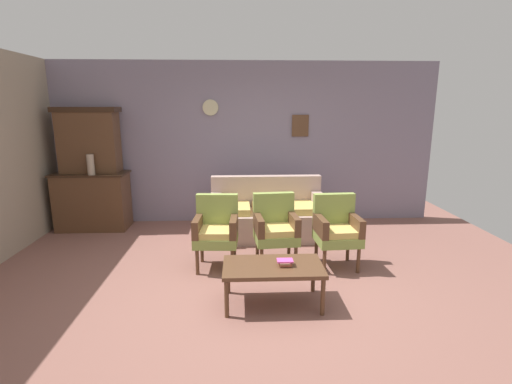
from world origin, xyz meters
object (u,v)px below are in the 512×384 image
at_px(armchair_near_couch_end, 275,227).
at_px(coffee_table, 273,269).
at_px(book_stack_on_table, 285,262).
at_px(vase_on_cabinet, 91,165).
at_px(armchair_near_cabinet, 216,228).
at_px(armchair_by_doorway, 337,228).
at_px(floral_couch, 267,216).
at_px(side_cabinet, 93,201).

distance_m(armchair_near_couch_end, coffee_table, 1.00).
distance_m(armchair_near_couch_end, book_stack_on_table, 1.01).
relative_size(vase_on_cabinet, armchair_near_cabinet, 0.36).
bearing_deg(armchair_near_couch_end, armchair_near_cabinet, -176.62).
xyz_separation_m(armchair_by_doorway, book_stack_on_table, (-0.75, -0.92, -0.05)).
bearing_deg(book_stack_on_table, floral_couch, 90.69).
distance_m(floral_couch, coffee_table, 2.06).
height_order(floral_couch, coffee_table, floral_couch).
distance_m(floral_couch, armchair_near_cabinet, 1.33).
xyz_separation_m(vase_on_cabinet, book_stack_on_table, (2.75, -2.40, -0.64)).
height_order(vase_on_cabinet, armchair_by_doorway, vase_on_cabinet).
height_order(armchair_near_cabinet, coffee_table, armchair_near_cabinet).
bearing_deg(armchair_near_cabinet, coffee_table, -56.73).
xyz_separation_m(floral_couch, coffee_table, (-0.09, -2.05, 0.05)).
bearing_deg(armchair_near_couch_end, floral_couch, 91.26).
xyz_separation_m(vase_on_cabinet, coffee_table, (2.63, -2.38, -0.71)).
height_order(floral_couch, armchair_by_doorway, same).
height_order(armchair_by_doorway, coffee_table, armchair_by_doorway).
relative_size(armchair_near_cabinet, armchair_near_couch_end, 1.00).
bearing_deg(vase_on_cabinet, armchair_near_couch_end, -26.87).
bearing_deg(armchair_near_couch_end, coffee_table, -96.78).
height_order(vase_on_cabinet, armchair_near_couch_end, vase_on_cabinet).
bearing_deg(side_cabinet, floral_couch, -10.23).
distance_m(side_cabinet, floral_couch, 2.86).
bearing_deg(vase_on_cabinet, armchair_near_cabinet, -35.53).
xyz_separation_m(side_cabinet, coffee_table, (2.72, -2.56, -0.09)).
distance_m(armchair_near_cabinet, coffee_table, 1.13).
bearing_deg(armchair_by_doorway, armchair_near_cabinet, 178.49).
relative_size(floral_couch, armchair_near_cabinet, 1.93).
distance_m(side_cabinet, vase_on_cabinet, 0.66).
bearing_deg(book_stack_on_table, armchair_near_couch_end, 90.09).
bearing_deg(floral_couch, vase_on_cabinet, 173.23).
relative_size(side_cabinet, coffee_table, 1.16).
bearing_deg(armchair_by_doorway, coffee_table, -133.96).
height_order(floral_couch, book_stack_on_table, floral_couch).
relative_size(floral_couch, armchair_by_doorway, 1.93).
xyz_separation_m(armchair_near_cabinet, coffee_table, (0.62, -0.94, -0.12)).
xyz_separation_m(vase_on_cabinet, armchair_by_doorway, (3.50, -1.47, -0.59)).
bearing_deg(floral_couch, armchair_near_cabinet, -122.65).
distance_m(side_cabinet, coffee_table, 3.74).
bearing_deg(armchair_near_cabinet, armchair_near_couch_end, 3.38).
bearing_deg(armchair_near_cabinet, floral_couch, 57.35).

